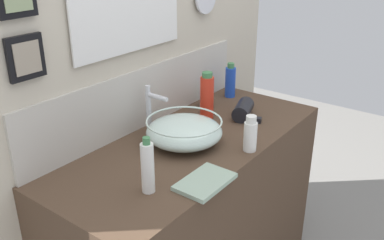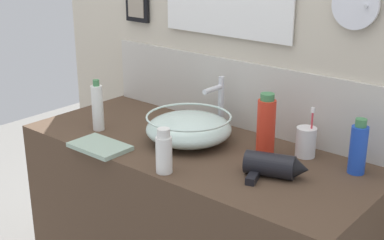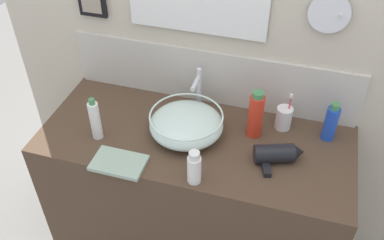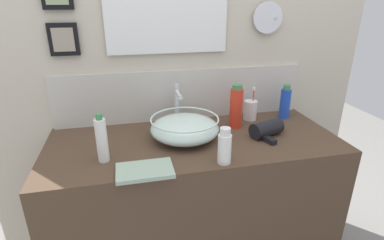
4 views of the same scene
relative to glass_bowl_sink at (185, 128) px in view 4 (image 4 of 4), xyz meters
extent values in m
cube|color=#4C3828|center=(0.04, -0.02, -0.49)|extent=(1.36, 0.56, 0.88)
cube|color=beige|center=(0.04, 0.29, 0.37)|extent=(2.06, 0.06, 2.60)
cube|color=beige|center=(0.04, 0.26, 0.08)|extent=(1.33, 0.02, 0.27)
cube|color=white|center=(-0.03, 0.26, 0.55)|extent=(0.54, 0.01, 0.44)
cube|color=white|center=(-0.03, 0.25, 0.55)|extent=(0.60, 0.01, 0.50)
cylinder|color=silver|center=(0.49, 0.24, 0.47)|extent=(0.16, 0.01, 0.16)
cylinder|color=silver|center=(0.53, 0.26, 0.47)|extent=(0.01, 0.06, 0.01)
cube|color=black|center=(-0.51, 0.25, 0.38)|extent=(0.13, 0.02, 0.15)
cube|color=gray|center=(-0.51, 0.24, 0.38)|extent=(0.09, 0.01, 0.11)
ellipsoid|color=silver|center=(0.00, 0.00, 0.00)|extent=(0.32, 0.32, 0.11)
torus|color=silver|center=(0.00, 0.00, 0.05)|extent=(0.32, 0.32, 0.01)
torus|color=#B2B7BC|center=(0.00, 0.00, -0.05)|extent=(0.12, 0.12, 0.01)
cylinder|color=silver|center=(0.00, 0.20, 0.04)|extent=(0.02, 0.02, 0.18)
cylinder|color=silver|center=(0.00, 0.14, 0.12)|extent=(0.02, 0.11, 0.02)
cylinder|color=silver|center=(0.00, 0.20, 0.14)|extent=(0.02, 0.02, 0.03)
cylinder|color=black|center=(0.39, -0.05, -0.02)|extent=(0.18, 0.13, 0.08)
cone|color=black|center=(0.48, -0.02, -0.02)|extent=(0.06, 0.08, 0.07)
cube|color=black|center=(0.37, -0.12, -0.04)|extent=(0.06, 0.09, 0.02)
cylinder|color=white|center=(0.40, 0.16, 0.00)|extent=(0.07, 0.07, 0.11)
cylinder|color=#D83F4C|center=(0.41, 0.17, 0.03)|extent=(0.01, 0.01, 0.16)
cube|color=white|center=(0.41, 0.17, 0.12)|extent=(0.01, 0.01, 0.02)
cylinder|color=blue|center=(0.59, 0.15, 0.02)|extent=(0.06, 0.06, 0.16)
cylinder|color=#3F7F4C|center=(0.59, 0.15, 0.12)|extent=(0.04, 0.04, 0.03)
cylinder|color=white|center=(0.11, -0.25, 0.01)|extent=(0.05, 0.05, 0.12)
cylinder|color=silver|center=(0.11, -0.25, 0.08)|extent=(0.04, 0.04, 0.03)
cylinder|color=red|center=(0.28, 0.08, 0.04)|extent=(0.06, 0.06, 0.20)
cylinder|color=#3F7F4C|center=(0.28, 0.08, 0.16)|extent=(0.05, 0.05, 0.02)
cylinder|color=white|center=(-0.36, -0.13, 0.03)|extent=(0.04, 0.04, 0.18)
cylinder|color=#3F7F4C|center=(-0.36, -0.13, 0.14)|extent=(0.03, 0.03, 0.02)
cube|color=#99B29E|center=(-0.21, -0.26, -0.05)|extent=(0.22, 0.14, 0.02)
camera|label=1|loc=(-1.27, -1.00, 0.76)|focal=40.00mm
camera|label=2|loc=(1.21, -1.41, 0.69)|focal=50.00mm
camera|label=3|loc=(0.42, -1.33, 1.20)|focal=40.00mm
camera|label=4|loc=(-0.25, -1.25, 0.56)|focal=28.00mm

